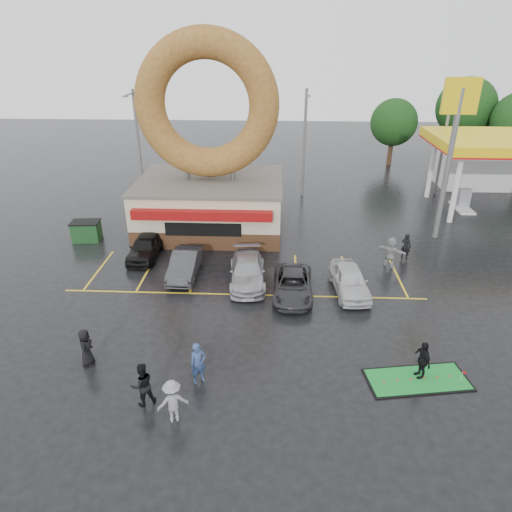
{
  "coord_description": "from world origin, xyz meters",
  "views": [
    {
      "loc": [
        1.71,
        -18.2,
        12.9
      ],
      "look_at": [
        0.69,
        3.78,
        2.2
      ],
      "focal_mm": 32.0,
      "sensor_mm": 36.0,
      "label": 1
    }
  ],
  "objects_px": {
    "shell_sign": "(455,131)",
    "streetlight_right": "(444,140)",
    "car_silver": "(247,271)",
    "person_cameraman": "(422,360)",
    "donut_shop": "(210,169)",
    "streetlight_mid": "(304,141)",
    "person_blue": "(198,363)",
    "gas_station": "(494,156)",
    "car_black": "(145,247)",
    "car_dgrey": "(185,264)",
    "car_grey": "(293,285)",
    "dumpster": "(87,231)",
    "putting_green": "(417,380)",
    "streetlight_left": "(138,142)",
    "car_white": "(350,280)"
  },
  "relations": [
    {
      "from": "streetlight_right",
      "to": "car_white",
      "type": "xyz_separation_m",
      "value": [
        -10.15,
        -17.93,
        -4.05
      ]
    },
    {
      "from": "car_dgrey",
      "to": "car_grey",
      "type": "distance_m",
      "value": 6.63
    },
    {
      "from": "streetlight_mid",
      "to": "putting_green",
      "type": "bearing_deg",
      "value": -81.25
    },
    {
      "from": "shell_sign",
      "to": "person_blue",
      "type": "xyz_separation_m",
      "value": [
        -14.31,
        -15.64,
        -6.45
      ]
    },
    {
      "from": "shell_sign",
      "to": "putting_green",
      "type": "height_order",
      "value": "shell_sign"
    },
    {
      "from": "car_grey",
      "to": "putting_green",
      "type": "xyz_separation_m",
      "value": [
        5.01,
        -6.67,
        -0.59
      ]
    },
    {
      "from": "person_blue",
      "to": "putting_green",
      "type": "height_order",
      "value": "person_blue"
    },
    {
      "from": "car_silver",
      "to": "person_blue",
      "type": "relative_size",
      "value": 2.64
    },
    {
      "from": "gas_station",
      "to": "putting_green",
      "type": "relative_size",
      "value": 3.06
    },
    {
      "from": "car_dgrey",
      "to": "car_white",
      "type": "height_order",
      "value": "car_white"
    },
    {
      "from": "gas_station",
      "to": "dumpster",
      "type": "xyz_separation_m",
      "value": [
        -31.37,
        -10.64,
        -3.05
      ]
    },
    {
      "from": "car_silver",
      "to": "person_cameraman",
      "type": "xyz_separation_m",
      "value": [
        7.7,
        -7.77,
        0.17
      ]
    },
    {
      "from": "person_blue",
      "to": "shell_sign",
      "type": "bearing_deg",
      "value": 16.22
    },
    {
      "from": "car_black",
      "to": "car_silver",
      "type": "xyz_separation_m",
      "value": [
        6.72,
        -3.02,
        -0.01
      ]
    },
    {
      "from": "person_blue",
      "to": "gas_station",
      "type": "bearing_deg",
      "value": 17.75
    },
    {
      "from": "donut_shop",
      "to": "streetlight_mid",
      "type": "bearing_deg",
      "value": 48.62
    },
    {
      "from": "donut_shop",
      "to": "shell_sign",
      "type": "xyz_separation_m",
      "value": [
        16.0,
        -0.97,
        2.91
      ]
    },
    {
      "from": "streetlight_right",
      "to": "car_silver",
      "type": "relative_size",
      "value": 1.85
    },
    {
      "from": "streetlight_right",
      "to": "car_dgrey",
      "type": "height_order",
      "value": "streetlight_right"
    },
    {
      "from": "shell_sign",
      "to": "putting_green",
      "type": "distance_m",
      "value": 17.67
    },
    {
      "from": "car_silver",
      "to": "dumpster",
      "type": "xyz_separation_m",
      "value": [
        -11.51,
        5.48,
        -0.06
      ]
    },
    {
      "from": "shell_sign",
      "to": "donut_shop",
      "type": "bearing_deg",
      "value": 176.53
    },
    {
      "from": "donut_shop",
      "to": "car_dgrey",
      "type": "distance_m",
      "value": 8.32
    },
    {
      "from": "car_black",
      "to": "car_grey",
      "type": "relative_size",
      "value": 0.94
    },
    {
      "from": "streetlight_mid",
      "to": "gas_station",
      "type": "bearing_deg",
      "value": 0.08
    },
    {
      "from": "gas_station",
      "to": "person_cameraman",
      "type": "xyz_separation_m",
      "value": [
        -12.16,
        -23.88,
        -2.82
      ]
    },
    {
      "from": "donut_shop",
      "to": "car_dgrey",
      "type": "height_order",
      "value": "donut_shop"
    },
    {
      "from": "car_silver",
      "to": "person_blue",
      "type": "bearing_deg",
      "value": -103.85
    },
    {
      "from": "streetlight_mid",
      "to": "person_blue",
      "type": "xyz_separation_m",
      "value": [
        -5.31,
        -24.56,
        -3.86
      ]
    },
    {
      "from": "putting_green",
      "to": "shell_sign",
      "type": "bearing_deg",
      "value": 70.77
    },
    {
      "from": "car_grey",
      "to": "person_blue",
      "type": "relative_size",
      "value": 2.45
    },
    {
      "from": "car_dgrey",
      "to": "car_white",
      "type": "bearing_deg",
      "value": -8.78
    },
    {
      "from": "shell_sign",
      "to": "person_blue",
      "type": "bearing_deg",
      "value": -132.47
    },
    {
      "from": "car_dgrey",
      "to": "putting_green",
      "type": "height_order",
      "value": "car_dgrey"
    },
    {
      "from": "gas_station",
      "to": "putting_green",
      "type": "xyz_separation_m",
      "value": [
        -12.29,
        -24.11,
        -3.67
      ]
    },
    {
      "from": "streetlight_mid",
      "to": "car_silver",
      "type": "height_order",
      "value": "streetlight_mid"
    },
    {
      "from": "streetlight_right",
      "to": "car_black",
      "type": "relative_size",
      "value": 2.13
    },
    {
      "from": "putting_green",
      "to": "donut_shop",
      "type": "bearing_deg",
      "value": 123.55
    },
    {
      "from": "shell_sign",
      "to": "streetlight_right",
      "type": "relative_size",
      "value": 1.18
    },
    {
      "from": "gas_station",
      "to": "person_blue",
      "type": "relative_size",
      "value": 7.39
    },
    {
      "from": "streetlight_mid",
      "to": "dumpster",
      "type": "height_order",
      "value": "streetlight_mid"
    },
    {
      "from": "donut_shop",
      "to": "putting_green",
      "type": "xyz_separation_m",
      "value": [
        10.71,
        -16.14,
        -4.43
      ]
    },
    {
      "from": "gas_station",
      "to": "car_silver",
      "type": "relative_size",
      "value": 2.81
    },
    {
      "from": "streetlight_left",
      "to": "car_black",
      "type": "relative_size",
      "value": 2.13
    },
    {
      "from": "donut_shop",
      "to": "dumpster",
      "type": "distance_m",
      "value": 9.58
    },
    {
      "from": "donut_shop",
      "to": "putting_green",
      "type": "height_order",
      "value": "donut_shop"
    },
    {
      "from": "donut_shop",
      "to": "person_blue",
      "type": "bearing_deg",
      "value": -84.21
    },
    {
      "from": "donut_shop",
      "to": "shell_sign",
      "type": "relative_size",
      "value": 1.27
    },
    {
      "from": "donut_shop",
      "to": "person_cameraman",
      "type": "relative_size",
      "value": 7.71
    },
    {
      "from": "car_silver",
      "to": "dumpster",
      "type": "bearing_deg",
      "value": 150.47
    }
  ]
}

